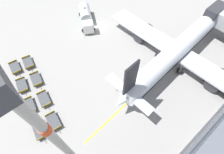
% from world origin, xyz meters
% --- Properties ---
extents(ground_plane, '(500.00, 500.00, 0.00)m').
position_xyz_m(ground_plane, '(0.00, 0.00, 0.00)').
color(ground_plane, gray).
extents(airplane, '(32.60, 35.80, 11.11)m').
position_xyz_m(airplane, '(17.96, 6.61, 2.99)').
color(airplane, silver).
rests_on(airplane, ground_plane).
extents(fuel_tanker_primary, '(8.52, 6.09, 3.25)m').
position_xyz_m(fuel_tanker_primary, '(-3.18, -0.64, 1.38)').
color(fuel_tanker_primary, white).
rests_on(fuel_tanker_primary, ground_plane).
extents(baggage_dolly_row_near_col_a, '(3.79, 2.03, 0.92)m').
position_xyz_m(baggage_dolly_row_near_col_a, '(-0.61, -19.64, 0.48)').
color(baggage_dolly_row_near_col_a, '#424449').
rests_on(baggage_dolly_row_near_col_a, ground_plane).
extents(baggage_dolly_row_near_col_b, '(3.82, 2.29, 0.92)m').
position_xyz_m(baggage_dolly_row_near_col_b, '(4.06, -20.36, 0.48)').
color(baggage_dolly_row_near_col_b, '#424449').
rests_on(baggage_dolly_row_near_col_b, ground_plane).
extents(baggage_dolly_row_near_col_c, '(3.81, 2.19, 0.92)m').
position_xyz_m(baggage_dolly_row_near_col_c, '(8.69, -21.14, 0.48)').
color(baggage_dolly_row_near_col_c, '#424449').
rests_on(baggage_dolly_row_near_col_c, ground_plane).
extents(baggage_dolly_row_near_col_d, '(3.81, 2.14, 0.92)m').
position_xyz_m(baggage_dolly_row_near_col_d, '(13.55, -21.77, 0.48)').
color(baggage_dolly_row_near_col_d, '#424449').
rests_on(baggage_dolly_row_near_col_d, ground_plane).
extents(baggage_dolly_row_mid_a_col_a, '(3.81, 2.23, 0.92)m').
position_xyz_m(baggage_dolly_row_mid_a_col_a, '(-0.10, -17.15, 0.48)').
color(baggage_dolly_row_mid_a_col_a, '#424449').
rests_on(baggage_dolly_row_mid_a_col_a, ground_plane).
extents(baggage_dolly_row_mid_a_col_b, '(3.81, 2.23, 0.92)m').
position_xyz_m(baggage_dolly_row_mid_a_col_b, '(4.56, -17.76, 0.48)').
color(baggage_dolly_row_mid_a_col_b, '#424449').
rests_on(baggage_dolly_row_mid_a_col_b, ground_plane).
extents(baggage_dolly_row_mid_a_col_c, '(3.81, 2.15, 0.92)m').
position_xyz_m(baggage_dolly_row_mid_a_col_c, '(9.19, -18.64, 0.48)').
color(baggage_dolly_row_mid_a_col_c, '#424449').
rests_on(baggage_dolly_row_mid_a_col_c, ground_plane).
extents(baggage_dolly_row_mid_a_col_d, '(3.80, 2.07, 0.92)m').
position_xyz_m(baggage_dolly_row_mid_a_col_d, '(13.76, -19.40, 0.48)').
color(baggage_dolly_row_mid_a_col_d, '#424449').
rests_on(baggage_dolly_row_mid_a_col_d, ground_plane).
extents(apron_light_mast, '(2.00, 0.70, 24.51)m').
position_xyz_m(apron_light_mast, '(23.01, -19.24, 14.07)').
color(apron_light_mast, '#ADA89E').
rests_on(apron_light_mast, ground_plane).
extents(stand_guidance_stripe, '(2.70, 33.53, 0.01)m').
position_xyz_m(stand_guidance_stripe, '(18.42, -0.82, 0.00)').
color(stand_guidance_stripe, yellow).
rests_on(stand_guidance_stripe, ground_plane).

